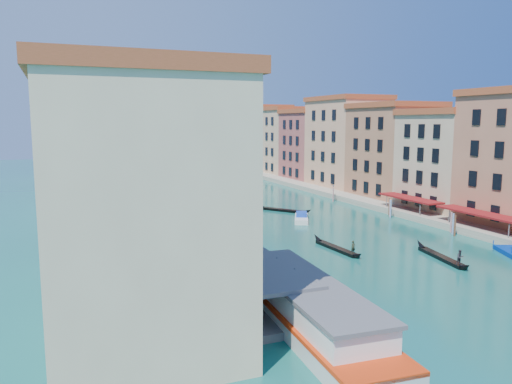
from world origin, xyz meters
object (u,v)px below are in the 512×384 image
at_px(vaporetto_far, 221,188).
at_px(gondola_fore, 336,247).
at_px(vaporetto_stop, 252,286).
at_px(vaporetto_near, 305,305).
at_px(gondola_right, 442,256).

xyz_separation_m(vaporetto_far, gondola_fore, (-1.45, -49.66, -0.93)).
height_order(vaporetto_stop, gondola_fore, vaporetto_stop).
height_order(vaporetto_stop, vaporetto_near, vaporetto_stop).
bearing_deg(vaporetto_near, vaporetto_stop, 111.98).
relative_size(vaporetto_stop, gondola_fore, 1.57).
bearing_deg(vaporetto_stop, vaporetto_far, 74.46).
relative_size(vaporetto_far, gondola_right, 1.78).
distance_m(gondola_fore, gondola_right, 11.98).
xyz_separation_m(vaporetto_stop, gondola_fore, (15.84, 12.54, -1.09)).
relative_size(vaporetto_stop, vaporetto_far, 0.84).
bearing_deg(gondola_right, vaporetto_far, 107.96).
height_order(vaporetto_near, gondola_right, vaporetto_near).
xyz_separation_m(vaporetto_stop, gondola_right, (24.66, 4.43, -1.02)).
height_order(vaporetto_near, vaporetto_far, vaporetto_near).
distance_m(vaporetto_near, gondola_fore, 23.17).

